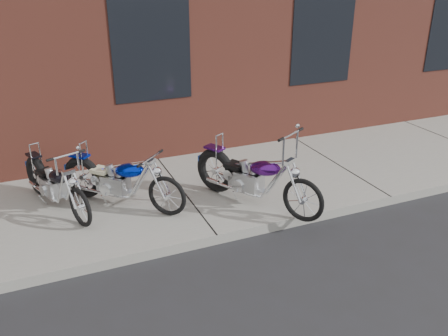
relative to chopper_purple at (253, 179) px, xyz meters
name	(u,v)px	position (x,y,z in m)	size (l,w,h in m)	color
ground	(217,245)	(-0.86, -0.65, -0.56)	(120.00, 120.00, 0.00)	#242425
sidewalk	(183,195)	(-0.86, 0.85, -0.49)	(22.00, 3.00, 0.15)	gray
chopper_purple	(253,179)	(0.00, 0.00, 0.00)	(1.21, 2.05, 1.28)	black
chopper_blue	(120,182)	(-1.87, 0.75, -0.03)	(1.57, 1.62, 0.94)	black
chopper_third	(55,186)	(-2.78, 1.05, -0.05)	(0.82, 1.92, 1.02)	black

